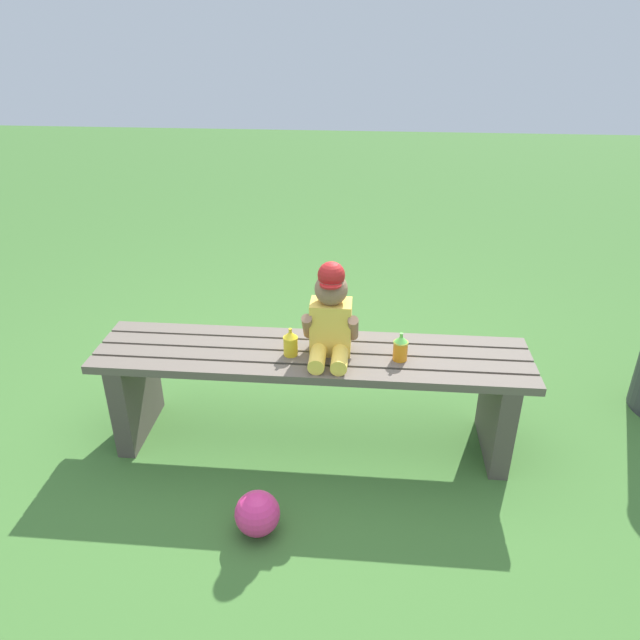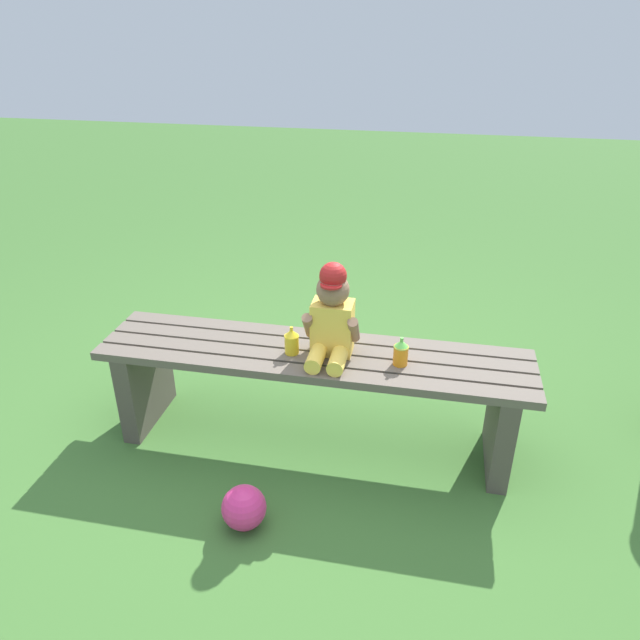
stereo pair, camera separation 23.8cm
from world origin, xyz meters
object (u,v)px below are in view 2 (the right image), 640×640
sippy_cup_left (292,341)px  toy_ball (244,508)px  sippy_cup_right (401,352)px  child_figure (332,316)px  park_bench (313,380)px

sippy_cup_left → toy_ball: 0.69m
sippy_cup_left → sippy_cup_right: same height
child_figure → park_bench: bearing=179.1°
child_figure → sippy_cup_left: size_ratio=3.26×
park_bench → sippy_cup_right: bearing=-4.8°
sippy_cup_left → park_bench: bearing=19.9°
sippy_cup_left → toy_ball: bearing=-97.2°
child_figure → toy_ball: size_ratio=2.36×
child_figure → sippy_cup_right: bearing=-5.8°
child_figure → toy_ball: bearing=-112.6°
sippy_cup_right → toy_ball: bearing=-134.8°
sippy_cup_left → sippy_cup_right: 0.46m
sippy_cup_left → toy_ball: (-0.07, -0.53, -0.44)m
park_bench → sippy_cup_right: 0.42m
park_bench → sippy_cup_right: size_ratio=14.93×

